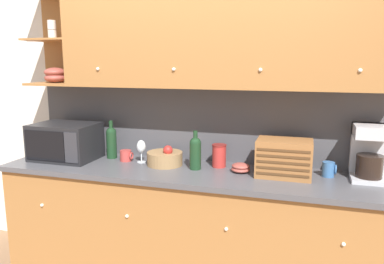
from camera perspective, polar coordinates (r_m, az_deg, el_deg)
name	(u,v)px	position (r m, az deg, el deg)	size (l,w,h in m)	color
ground_plane	(199,261)	(3.53, 1.11, -19.11)	(24.00, 24.00, 0.00)	#896647
wall_back	(201,117)	(3.13, 1.35, 2.32)	(5.34, 0.06, 2.60)	white
counter_unit	(188,227)	(3.05, -0.54, -14.26)	(2.96, 0.67, 0.94)	#A36B38
backsplash_panel	(200,124)	(3.11, 1.16, 1.26)	(2.94, 0.01, 0.62)	#4C4C51
upper_cabinets	(216,35)	(2.88, 3.68, 14.57)	(2.94, 0.35, 0.80)	#A36B38
microwave	(66,141)	(3.34, -18.72, -1.37)	(0.52, 0.39, 0.30)	black
wine_bottle	(111,141)	(3.27, -12.17, -1.37)	(0.09, 0.09, 0.33)	#19381E
mug_blue_second	(126,156)	(3.17, -10.02, -3.56)	(0.11, 0.09, 0.09)	#B73D38
wine_glass	(141,147)	(3.09, -7.75, -2.34)	(0.07, 0.07, 0.19)	silver
fruit_basket	(165,158)	(3.01, -4.14, -3.98)	(0.28, 0.28, 0.17)	#937047
second_wine_bottle	(195,152)	(2.87, 0.51, -3.01)	(0.09, 0.09, 0.30)	#19381E
storage_canister	(219,156)	(2.95, 4.15, -3.60)	(0.11, 0.11, 0.18)	#B22D28
bowl_stack_on_counter	(241,168)	(2.83, 7.44, -5.42)	(0.14, 0.14, 0.07)	#9E473D
bread_box	(284,158)	(2.77, 13.84, -3.88)	(0.39, 0.27, 0.27)	#996033
mug	(329,169)	(2.87, 20.12, -5.36)	(0.10, 0.09, 0.11)	#38669E
coffee_maker	(369,152)	(2.88, 25.41, -2.77)	(0.23, 0.25, 0.39)	#B7B7BC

